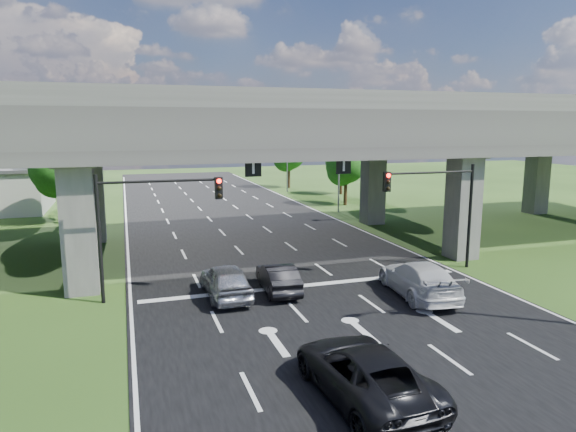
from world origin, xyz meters
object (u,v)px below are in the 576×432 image
signal_right (439,198)px  car_trailing (364,372)px  streetlight_beyond (284,145)px  signal_left (148,212)px  streetlight_far (335,151)px  car_silver (226,280)px  car_dark (278,278)px  car_white (419,279)px

signal_right → car_trailing: size_ratio=1.04×
streetlight_beyond → car_trailing: streetlight_beyond is taller
signal_left → car_trailing: signal_left is taller
streetlight_far → signal_right: bearing=-96.5°
car_silver → streetlight_beyond: bearing=-112.2°
car_silver → car_trailing: 10.63m
streetlight_far → streetlight_beyond: (0.00, 16.00, 0.00)m
signal_right → signal_left: 15.65m
signal_right → streetlight_beyond: 36.17m
car_dark → car_white: 6.82m
car_dark → car_white: bearing=160.6°
streetlight_far → car_silver: 26.01m
car_silver → car_trailing: (2.20, -10.40, -0.01)m
signal_left → car_silver: bearing=-15.4°
signal_right → car_trailing: signal_right is taller
signal_right → car_white: (-3.34, -3.61, -3.32)m
signal_left → car_silver: 4.87m
signal_left → car_dark: signal_left is taller
signal_right → car_trailing: bearing=-131.5°
streetlight_far → car_trailing: 34.10m
car_dark → car_white: car_white is taller
signal_left → car_white: 13.25m
signal_right → streetlight_far: streetlight_far is taller
car_trailing → car_dark: bearing=-95.3°
car_white → car_trailing: (-6.69, -7.73, -0.03)m
streetlight_beyond → car_silver: streetlight_beyond is taller
car_white → signal_right: bearing=-125.7°
car_dark → car_silver: bearing=3.6°
signal_right → streetlight_far: 20.25m
car_dark → signal_left: bearing=-5.3°
car_dark → signal_right: bearing=-170.8°
signal_right → car_white: signal_right is taller
car_dark → car_trailing: size_ratio=0.73×
signal_right → streetlight_beyond: (2.27, 36.06, 1.66)m
car_silver → car_dark: car_silver is taller
signal_right → signal_left: same height
car_white → car_trailing: 10.23m
signal_right → car_silver: bearing=-175.6°
streetlight_beyond → car_white: bearing=-98.1°
streetlight_beyond → car_dark: 39.20m
car_silver → car_white: 9.28m
signal_right → car_dark: (-9.62, -0.94, -3.46)m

